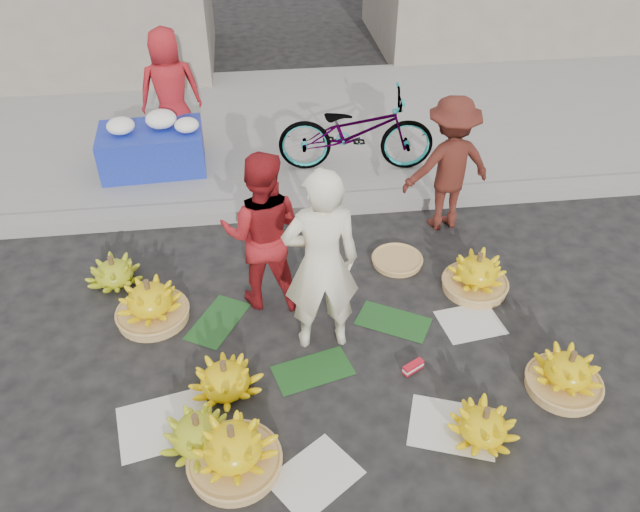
{
  "coord_description": "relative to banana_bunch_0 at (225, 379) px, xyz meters",
  "views": [
    {
      "loc": [
        -0.48,
        -3.74,
        3.98
      ],
      "look_at": [
        0.04,
        0.46,
        0.7
      ],
      "focal_mm": 35.0,
      "sensor_mm": 36.0,
      "label": 1
    }
  ],
  "objects": [
    {
      "name": "ground",
      "position": [
        0.82,
        0.34,
        -0.15
      ],
      "size": [
        80.0,
        80.0,
        0.0
      ],
      "primitive_type": "plane",
      "color": "black",
      "rests_on": "ground"
    },
    {
      "name": "curb",
      "position": [
        0.82,
        2.54,
        -0.08
      ],
      "size": [
        40.0,
        0.25,
        0.15
      ],
      "primitive_type": "cube",
      "color": "gray",
      "rests_on": "ground"
    },
    {
      "name": "sidewalk",
      "position": [
        0.82,
        4.64,
        -0.09
      ],
      "size": [
        40.0,
        4.0,
        0.12
      ],
      "primitive_type": "cube",
      "color": "gray",
      "rests_on": "ground"
    },
    {
      "name": "newspaper_scatter",
      "position": [
        0.82,
        -0.46,
        -0.15
      ],
      "size": [
        3.2,
        1.8,
        0.0
      ],
      "primitive_type": null,
      "color": "silver",
      "rests_on": "ground"
    },
    {
      "name": "banana_leaves",
      "position": [
        0.72,
        0.54,
        -0.15
      ],
      "size": [
        2.0,
        1.0,
        0.0
      ],
      "primitive_type": null,
      "color": "#164319",
      "rests_on": "ground"
    },
    {
      "name": "banana_bunch_0",
      "position": [
        0.0,
        0.0,
        0.0
      ],
      "size": [
        0.7,
        0.7,
        0.35
      ],
      "rotation": [
        0.0,
        0.0,
        -0.33
      ],
      "color": "yellow",
      "rests_on": "ground"
    },
    {
      "name": "banana_bunch_1",
      "position": [
        -0.2,
        -0.49,
        -0.0
      ],
      "size": [
        0.62,
        0.62,
        0.34
      ],
      "rotation": [
        0.0,
        0.0,
        0.17
      ],
      "color": "#8CA517",
      "rests_on": "ground"
    },
    {
      "name": "banana_bunch_2",
      "position": [
        0.06,
        -0.71,
        0.05
      ],
      "size": [
        0.73,
        0.73,
        0.46
      ],
      "rotation": [
        0.0,
        0.0,
        0.3
      ],
      "color": "#B3864B",
      "rests_on": "ground"
    },
    {
      "name": "banana_bunch_3",
      "position": [
        1.91,
        -0.68,
        -0.01
      ],
      "size": [
        0.55,
        0.55,
        0.32
      ],
      "rotation": [
        0.0,
        0.0,
        0.11
      ],
      "color": "yellow",
      "rests_on": "ground"
    },
    {
      "name": "banana_bunch_4",
      "position": [
        2.73,
        -0.3,
        0.02
      ],
      "size": [
        0.59,
        0.59,
        0.42
      ],
      "rotation": [
        0.0,
        0.0,
        -0.07
      ],
      "color": "#B3864B",
      "rests_on": "ground"
    },
    {
      "name": "banana_bunch_5",
      "position": [
        2.41,
        1.0,
        0.03
      ],
      "size": [
        0.62,
        0.62,
        0.43
      ],
      "rotation": [
        0.0,
        0.0,
        -0.14
      ],
      "color": "#B3864B",
      "rests_on": "ground"
    },
    {
      "name": "banana_bunch_6",
      "position": [
        -0.66,
        0.96,
        0.04
      ],
      "size": [
        0.68,
        0.68,
        0.45
      ],
      "rotation": [
        0.0,
        0.0,
        0.22
      ],
      "color": "#B3864B",
      "rests_on": "ground"
    },
    {
      "name": "banana_bunch_7",
      "position": [
        -1.07,
        1.51,
        -0.01
      ],
      "size": [
        0.57,
        0.57,
        0.33
      ],
      "rotation": [
        0.0,
        0.0,
        -0.14
      ],
      "color": "#8CA517",
      "rests_on": "ground"
    },
    {
      "name": "basket_spare",
      "position": [
        1.75,
        1.49,
        -0.12
      ],
      "size": [
        0.64,
        0.64,
        0.06
      ],
      "primitive_type": "cylinder",
      "rotation": [
        0.0,
        0.0,
        -0.34
      ],
      "color": "#B3864B",
      "rests_on": "ground"
    },
    {
      "name": "incense_stack",
      "position": [
        1.56,
        0.03,
        -0.11
      ],
      "size": [
        0.2,
        0.15,
        0.08
      ],
      "primitive_type": "cube",
      "rotation": [
        0.0,
        0.0,
        0.51
      ],
      "color": "red",
      "rests_on": "ground"
    },
    {
      "name": "vendor_cream",
      "position": [
        0.84,
        0.49,
        0.72
      ],
      "size": [
        0.64,
        0.43,
        1.73
      ],
      "primitive_type": "imported",
      "rotation": [
        0.0,
        0.0,
        3.16
      ],
      "color": "white",
      "rests_on": "ground"
    },
    {
      "name": "vendor_red",
      "position": [
        0.39,
        1.11,
        0.63
      ],
      "size": [
        0.84,
        0.7,
        1.55
      ],
      "primitive_type": "imported",
      "rotation": [
        0.0,
        0.0,
        2.98
      ],
      "color": "red",
      "rests_on": "ground"
    },
    {
      "name": "man_striped",
      "position": [
        2.39,
        2.12,
        0.6
      ],
      "size": [
        1.04,
        0.7,
        1.49
      ],
      "primitive_type": "imported",
      "rotation": [
        0.0,
        0.0,
        3.3
      ],
      "color": "maroon",
      "rests_on": "ground"
    },
    {
      "name": "flower_table",
      "position": [
        -0.84,
        3.58,
        0.26
      ],
      "size": [
        1.27,
        0.83,
        0.71
      ],
      "rotation": [
        0.0,
        0.0,
        0.06
      ],
      "color": "#18289E",
      "rests_on": "sidewalk"
    },
    {
      "name": "grey_bucket",
      "position": [
        -1.3,
        3.36,
        0.16
      ],
      "size": [
        0.33,
        0.33,
        0.38
      ],
      "primitive_type": "cylinder",
      "color": "slate",
      "rests_on": "sidewalk"
    },
    {
      "name": "flower_vendor",
      "position": [
        -0.59,
        4.08,
        0.74
      ],
      "size": [
        0.83,
        0.62,
        1.54
      ],
      "primitive_type": "imported",
      "rotation": [
        0.0,
        0.0,
        3.32
      ],
      "color": "red",
      "rests_on": "sidewalk"
    },
    {
      "name": "bicycle",
      "position": [
        1.61,
        3.28,
        0.46
      ],
      "size": [
        0.84,
        1.92,
        0.98
      ],
      "primitive_type": "imported",
      "rotation": [
        0.0,
        0.0,
        1.47
      ],
      "color": "gray",
      "rests_on": "sidewalk"
    }
  ]
}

